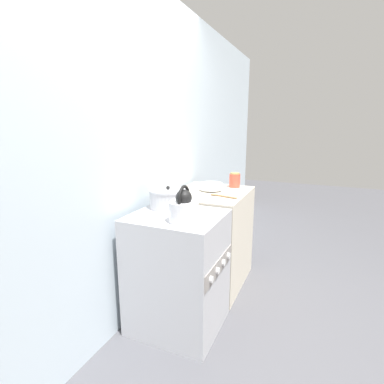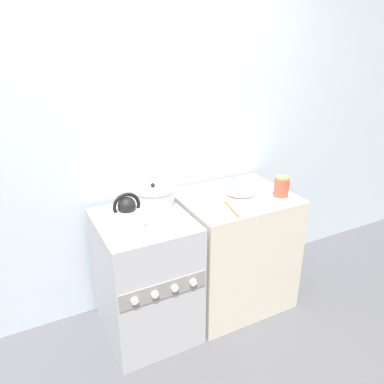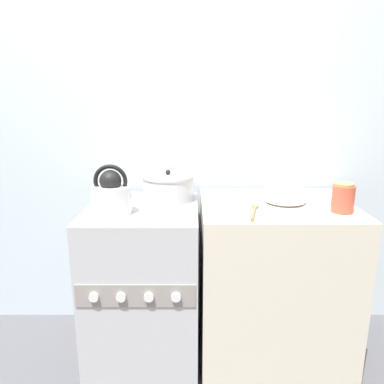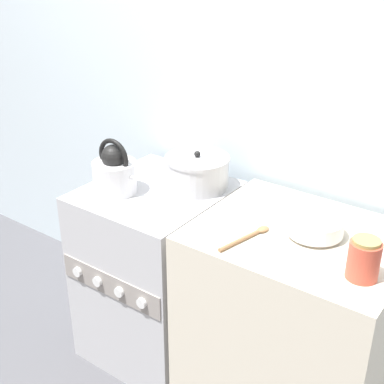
# 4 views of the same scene
# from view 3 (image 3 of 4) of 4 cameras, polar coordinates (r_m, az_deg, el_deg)

# --- Properties ---
(wall_back) EXTENTS (7.00, 0.06, 2.50)m
(wall_back) POSITION_cam_3_polar(r_m,az_deg,el_deg) (2.24, -6.54, 10.42)
(wall_back) COLOR silver
(wall_back) RESTS_ON ground_plane
(stove) EXTENTS (0.57, 0.64, 0.85)m
(stove) POSITION_cam_3_polar(r_m,az_deg,el_deg) (2.09, -7.14, -13.59)
(stove) COLOR #B2B2B7
(stove) RESTS_ON ground_plane
(counter) EXTENTS (0.77, 0.63, 0.87)m
(counter) POSITION_cam_3_polar(r_m,az_deg,el_deg) (2.12, 12.28, -13.12)
(counter) COLOR beige
(counter) RESTS_ON ground_plane
(kettle) EXTENTS (0.23, 0.19, 0.24)m
(kettle) POSITION_cam_3_polar(r_m,az_deg,el_deg) (1.82, -12.02, -0.49)
(kettle) COLOR silver
(kettle) RESTS_ON stove
(cooking_pot) EXTENTS (0.28, 0.28, 0.17)m
(cooking_pot) POSITION_cam_3_polar(r_m,az_deg,el_deg) (2.02, -3.51, 0.72)
(cooking_pot) COLOR #B2B2B7
(cooking_pot) RESTS_ON stove
(enamel_bowl) EXTENTS (0.20, 0.20, 0.07)m
(enamel_bowl) POSITION_cam_3_polar(r_m,az_deg,el_deg) (1.97, 14.16, -0.52)
(enamel_bowl) COLOR white
(enamel_bowl) RESTS_ON counter
(storage_jar) EXTENTS (0.10, 0.10, 0.14)m
(storage_jar) POSITION_cam_3_polar(r_m,az_deg,el_deg) (1.89, 22.15, -0.88)
(storage_jar) COLOR #CC4C38
(storage_jar) RESTS_ON counter
(wooden_spoon) EXTENTS (0.08, 0.25, 0.02)m
(wooden_spoon) POSITION_cam_3_polar(r_m,az_deg,el_deg) (1.79, 9.57, -2.81)
(wooden_spoon) COLOR olive
(wooden_spoon) RESTS_ON counter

